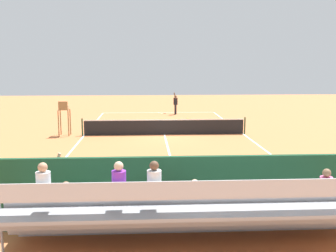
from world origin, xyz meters
name	(u,v)px	position (x,y,z in m)	size (l,w,h in m)	color
ground_plane	(164,135)	(0.00, 0.00, 0.00)	(60.00, 60.00, 0.00)	#D17542
court_line_markings	(164,134)	(0.00, -0.04, 0.00)	(10.10, 22.20, 0.01)	white
tennis_net	(164,127)	(0.00, 0.00, 0.50)	(10.30, 0.10, 1.07)	black
backdrop_wall	(188,192)	(0.00, 14.00, 1.00)	(18.00, 0.16, 2.00)	#1E4C2D
bleacher_stand	(190,213)	(0.12, 15.36, 0.94)	(9.06, 2.40, 2.48)	#9EA0A5
umpire_chair	(64,115)	(6.20, -0.05, 1.31)	(0.67, 0.67, 2.14)	olive
courtside_bench	(279,196)	(-2.80, 13.27, 0.56)	(1.80, 0.40, 0.93)	#33383D
equipment_bag	(219,211)	(-0.96, 13.40, 0.18)	(0.90, 0.36, 0.36)	#B22D2D
tennis_player	(176,103)	(-1.42, -9.65, 1.02)	(0.45, 0.56, 1.93)	black
tennis_racket	(162,114)	(-0.26, -10.07, 0.01)	(0.59, 0.38, 0.03)	black
tennis_ball_near	(188,118)	(-2.22, -7.02, 0.03)	(0.07, 0.07, 0.07)	#CCDB33
line_judge	(57,186)	(3.69, 13.29, 1.02)	(0.40, 0.55, 1.93)	#232328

